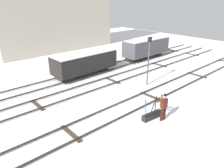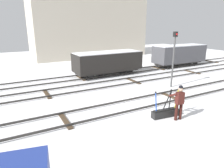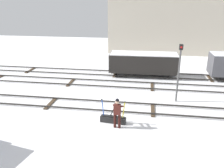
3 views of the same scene
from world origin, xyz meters
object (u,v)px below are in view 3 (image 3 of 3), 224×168
(signal_post, at_px, (179,68))
(freight_car_far_end, at_px, (143,63))
(switch_lever_frame, at_px, (113,119))
(rail_worker, at_px, (117,111))

(signal_post, bearing_deg, freight_car_far_end, 113.74)
(signal_post, distance_m, freight_car_far_end, 6.32)
(freight_car_far_end, bearing_deg, signal_post, -67.61)
(switch_lever_frame, height_order, signal_post, signal_post)
(rail_worker, distance_m, signal_post, 5.81)
(switch_lever_frame, xyz_separation_m, freight_car_far_end, (1.50, 9.39, 1.02))
(switch_lever_frame, bearing_deg, rail_worker, -52.99)
(signal_post, bearing_deg, switch_lever_frame, -137.07)
(switch_lever_frame, height_order, rail_worker, rail_worker)
(switch_lever_frame, distance_m, rail_worker, 0.98)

